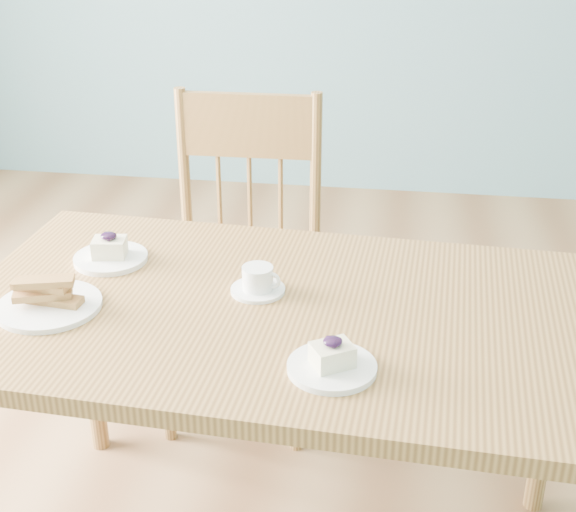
{
  "coord_description": "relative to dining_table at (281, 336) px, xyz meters",
  "views": [
    {
      "loc": [
        0.18,
        -1.67,
        1.6
      ],
      "look_at": [
        -0.04,
        -0.14,
        0.85
      ],
      "focal_mm": 50.0,
      "sensor_mm": 36.0,
      "label": 1
    }
  ],
  "objects": [
    {
      "name": "cheesecake_plate_near",
      "position": [
        0.13,
        -0.23,
        0.09
      ],
      "size": [
        0.17,
        0.17,
        0.07
      ],
      "rotation": [
        0.0,
        0.0,
        0.54
      ],
      "color": "white",
      "rests_on": "dining_table"
    },
    {
      "name": "biscotti_plate",
      "position": [
        -0.49,
        -0.08,
        0.1
      ],
      "size": [
        0.22,
        0.22,
        0.07
      ],
      "rotation": [
        0.0,
        0.0,
        -0.07
      ],
      "color": "white",
      "rests_on": "dining_table"
    },
    {
      "name": "coffee_cup",
      "position": [
        -0.06,
        0.06,
        0.1
      ],
      "size": [
        0.12,
        0.12,
        0.06
      ],
      "rotation": [
        0.0,
        0.0,
        -0.23
      ],
      "color": "white",
      "rests_on": "dining_table"
    },
    {
      "name": "cheesecake_plate_far",
      "position": [
        -0.44,
        0.16,
        0.09
      ],
      "size": [
        0.18,
        0.18,
        0.07
      ],
      "rotation": [
        0.0,
        0.0,
        0.15
      ],
      "color": "white",
      "rests_on": "dining_table"
    },
    {
      "name": "dining_table",
      "position": [
        0.0,
        0.0,
        0.0
      ],
      "size": [
        1.45,
        0.88,
        0.75
      ],
      "rotation": [
        0.0,
        0.0,
        -0.06
      ],
      "color": "#A5773E",
      "rests_on": "ground"
    },
    {
      "name": "dining_chair",
      "position": [
        -0.23,
        0.68,
        -0.16
      ],
      "size": [
        0.47,
        0.44,
        1.01
      ],
      "rotation": [
        0.0,
        0.0,
        0.02
      ],
      "color": "#A5773E",
      "rests_on": "ground"
    },
    {
      "name": "room",
      "position": [
        0.05,
        0.19,
        0.67
      ],
      "size": [
        5.01,
        5.01,
        2.71
      ],
      "color": "#997147",
      "rests_on": "ground"
    }
  ]
}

